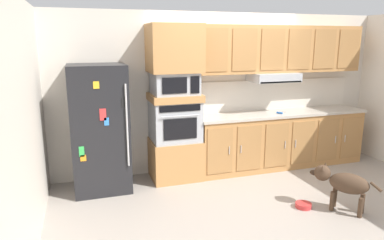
% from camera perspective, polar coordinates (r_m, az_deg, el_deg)
% --- Properties ---
extents(ground_plane, '(9.60, 9.60, 0.00)m').
position_cam_1_polar(ground_plane, '(5.18, 9.54, -10.94)').
color(ground_plane, '#9E9389').
extents(back_kitchen_wall, '(6.20, 0.12, 2.50)m').
position_cam_1_polar(back_kitchen_wall, '(5.81, 4.99, 4.65)').
color(back_kitchen_wall, beige).
rests_on(back_kitchen_wall, ground).
extents(side_panel_left, '(0.12, 7.10, 2.50)m').
position_cam_1_polar(side_panel_left, '(4.31, -25.05, 0.62)').
color(side_panel_left, beige).
rests_on(side_panel_left, ground).
extents(refrigerator, '(0.76, 0.73, 1.76)m').
position_cam_1_polar(refrigerator, '(5.02, -14.74, -1.34)').
color(refrigerator, black).
rests_on(refrigerator, ground).
extents(oven_base_cabinet, '(0.74, 0.62, 0.60)m').
position_cam_1_polar(oven_base_cabinet, '(5.41, -2.72, -6.30)').
color(oven_base_cabinet, '#B77F47').
rests_on(oven_base_cabinet, ground).
extents(built_in_oven, '(0.70, 0.62, 0.60)m').
position_cam_1_polar(built_in_oven, '(5.24, -2.78, -0.10)').
color(built_in_oven, '#A8AAAF').
rests_on(built_in_oven, oven_base_cabinet).
extents(appliance_mid_shelf, '(0.74, 0.62, 0.10)m').
position_cam_1_polar(appliance_mid_shelf, '(5.18, -2.83, 3.68)').
color(appliance_mid_shelf, '#B77F47').
rests_on(appliance_mid_shelf, built_in_oven).
extents(microwave, '(0.64, 0.54, 0.32)m').
position_cam_1_polar(microwave, '(5.15, -2.85, 5.99)').
color(microwave, '#A8AAAF').
rests_on(microwave, appliance_mid_shelf).
extents(appliance_upper_cabinet, '(0.74, 0.62, 0.68)m').
position_cam_1_polar(appliance_upper_cabinet, '(5.11, -2.92, 11.56)').
color(appliance_upper_cabinet, '#B77F47').
rests_on(appliance_upper_cabinet, microwave).
extents(lower_cabinet_run, '(2.88, 0.63, 0.88)m').
position_cam_1_polar(lower_cabinet_run, '(6.07, 14.05, -3.17)').
color(lower_cabinet_run, '#B77F47').
rests_on(lower_cabinet_run, ground).
extents(countertop_slab, '(2.92, 0.64, 0.04)m').
position_cam_1_polar(countertop_slab, '(5.96, 14.26, 1.10)').
color(countertop_slab, '#BCB2A3').
rests_on(countertop_slab, lower_cabinet_run).
extents(backsplash_panel, '(2.92, 0.02, 0.50)m').
position_cam_1_polar(backsplash_panel, '(6.16, 12.99, 4.08)').
color(backsplash_panel, silver).
rests_on(backsplash_panel, countertop_slab).
extents(upper_cabinet_with_hood, '(2.88, 0.48, 0.88)m').
position_cam_1_polar(upper_cabinet_with_hood, '(5.95, 14.10, 10.81)').
color(upper_cabinet_with_hood, '#B77F47').
rests_on(upper_cabinet_with_hood, backsplash_panel).
extents(screwdriver, '(0.17, 0.16, 0.03)m').
position_cam_1_polar(screwdriver, '(5.82, 14.08, 1.16)').
color(screwdriver, blue).
rests_on(screwdriver, countertop_slab).
extents(dog, '(0.57, 0.69, 0.56)m').
position_cam_1_polar(dog, '(4.74, 23.28, -9.28)').
color(dog, '#473323').
rests_on(dog, ground).
extents(dog_food_bowl, '(0.20, 0.20, 0.06)m').
position_cam_1_polar(dog_food_bowl, '(4.79, 17.64, -13.03)').
color(dog_food_bowl, red).
rests_on(dog_food_bowl, ground).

